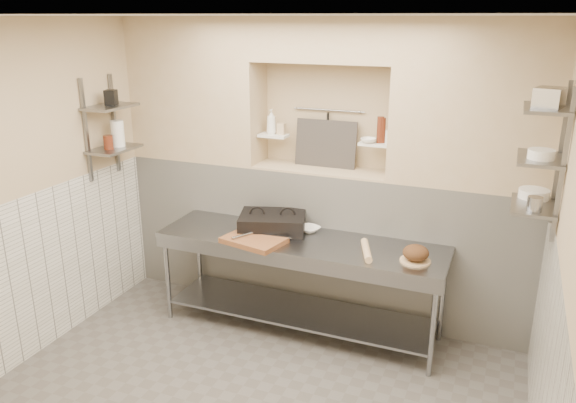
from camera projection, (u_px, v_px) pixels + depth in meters
The scene contains 47 objects.
ceiling at pixel (232, 6), 3.34m from camera, with size 4.00×3.90×0.10m, color silver.
wall_left at pixel (11, 198), 4.52m from camera, with size 0.10×3.90×2.80m, color tan.
wall_right at pixel (574, 285), 3.06m from camera, with size 0.10×3.90×2.80m, color tan.
wall_back at pixel (330, 164), 5.55m from camera, with size 4.00×0.10×2.80m, color tan.
backwall_lower at pixel (321, 239), 5.55m from camera, with size 4.00×0.40×1.40m, color silver.
alcove_sill at pixel (322, 170), 5.33m from camera, with size 1.30×0.40×0.02m, color tan.
backwall_pillar_left at pixel (197, 90), 5.58m from camera, with size 1.35×0.40×1.40m, color tan.
backwall_pillar_right at pixel (475, 105), 4.64m from camera, with size 1.35×0.40×1.40m, color tan.
backwall_header at pixel (324, 39), 4.95m from camera, with size 1.30×0.40×0.40m, color tan.
wainscot_left at pixel (30, 278), 4.72m from camera, with size 0.02×3.90×1.40m, color silver.
wainscot_right at pixel (544, 391), 3.30m from camera, with size 0.02×3.90×1.40m, color silver.
alcove_shelf_left at pixel (273, 135), 5.42m from camera, with size 0.28×0.16×0.03m, color white.
alcove_shelf_right at pixel (375, 144), 5.06m from camera, with size 0.28×0.16×0.03m, color white.
utensil_rail at pixel (329, 110), 5.31m from camera, with size 0.02×0.02×0.70m, color gray.
hanging_steel at pixel (328, 128), 5.34m from camera, with size 0.02×0.02×0.30m, color black.
splash_panel at pixel (326, 144), 5.34m from camera, with size 0.60×0.02×0.45m, color #383330.
shelf_rail_left_a at pixel (114, 123), 5.47m from camera, with size 0.03×0.03×0.95m, color slate.
shelf_rail_left_b at pixel (86, 131), 5.12m from camera, with size 0.03×0.03×0.95m, color slate.
wall_shelf_left_lower at pixel (114, 149), 5.31m from camera, with size 0.30×0.50×0.03m, color slate.
wall_shelf_left_upper at pixel (110, 107), 5.18m from camera, with size 0.30×0.50×0.03m, color slate.
shelf_rail_right_a at pixel (560, 154), 4.04m from camera, with size 0.03×0.03×1.05m, color slate.
shelf_rail_right_b at pixel (563, 167), 3.69m from camera, with size 0.03×0.03×1.05m, color slate.
wall_shelf_right_lower at pixel (533, 206), 4.03m from camera, with size 0.30×0.50×0.03m, color slate.
wall_shelf_right_mid at pixel (540, 159), 3.92m from camera, with size 0.30×0.50×0.03m, color slate.
wall_shelf_right_upper at pixel (547, 108), 3.81m from camera, with size 0.30×0.50×0.03m, color slate.
prep_table at pixel (300, 267), 5.07m from camera, with size 2.60×0.70×0.90m.
panini_press at pixel (272, 223), 5.18m from camera, with size 0.70×0.59×0.16m.
cutting_board at pixel (254, 240), 4.93m from camera, with size 0.51×0.36×0.05m, color brown.
knife_blade at pixel (277, 236), 4.96m from camera, with size 0.27×0.03×0.01m, color gray.
tongs at pixel (245, 235), 4.96m from camera, with size 0.03×0.03×0.27m, color gray.
mixing_bowl at pixel (309, 229), 5.18m from camera, with size 0.19×0.19×0.05m, color white.
rolling_pin at pixel (366, 250), 4.69m from camera, with size 0.06×0.06×0.41m, color tan.
bread_board at pixel (415, 261), 4.55m from camera, with size 0.25×0.25×0.01m, color tan.
bread_loaf at pixel (416, 253), 4.53m from camera, with size 0.21×0.21×0.13m, color #4C2D19.
bottle_soap at pixel (271, 122), 5.39m from camera, with size 0.09×0.09×0.24m, color white.
jar_alcove at pixel (282, 129), 5.40m from camera, with size 0.07×0.07×0.11m, color tan.
bowl_alcove at pixel (368, 140), 5.04m from camera, with size 0.14×0.14×0.04m, color white.
condiment_a at pixel (382, 130), 5.01m from camera, with size 0.06×0.06×0.23m, color #511F10.
condiment_b at pixel (380, 130), 5.01m from camera, with size 0.06×0.06×0.24m, color #511F10.
condiment_c at pixel (388, 137), 5.02m from camera, with size 0.07×0.07×0.11m, color white.
jug_left at pixel (118, 133), 5.33m from camera, with size 0.12×0.12×0.25m, color white.
jar_left at pixel (108, 142), 5.22m from camera, with size 0.09×0.09×0.13m, color #511F10.
box_left_upper at pixel (111, 97), 5.18m from camera, with size 0.10×0.10×0.14m, color black.
bowl_right at pixel (534, 194), 4.15m from camera, with size 0.22×0.22×0.07m, color white.
canister_right at pixel (535, 204), 3.86m from camera, with size 0.10×0.10×0.10m, color gray.
bowl_right_mid at pixel (541, 154), 3.84m from camera, with size 0.18×0.18×0.07m, color white.
basket_right at pixel (549, 98), 3.74m from camera, with size 0.17×0.21×0.13m, color gray.
Camera 1 is at (1.64, -3.15, 2.79)m, focal length 35.00 mm.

